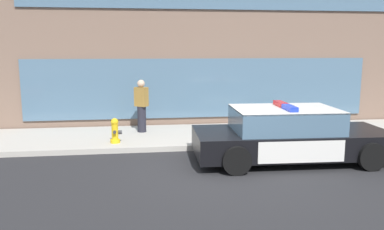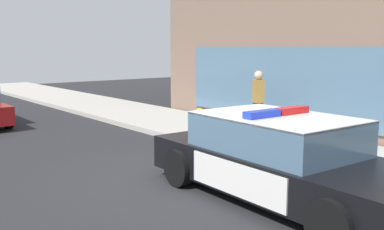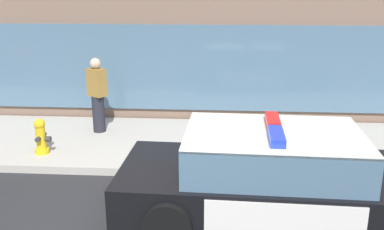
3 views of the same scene
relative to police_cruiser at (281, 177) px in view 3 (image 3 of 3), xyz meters
name	(u,v)px [view 3 (image 3 of 3)]	position (x,y,z in m)	size (l,w,h in m)	color
sidewalk	(173,144)	(-1.95, 2.87, -0.61)	(48.00, 3.15, 0.15)	#B2ADA3
police_cruiser	(281,177)	(0.00, 0.00, 0.00)	(4.99, 2.30, 1.49)	black
fire_hydrant	(41,137)	(-4.50, 1.95, -0.18)	(0.34, 0.39, 0.73)	gold
pedestrian_on_sidewalk	(97,95)	(-3.71, 3.36, 0.33)	(0.48, 0.44, 1.71)	#23232D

